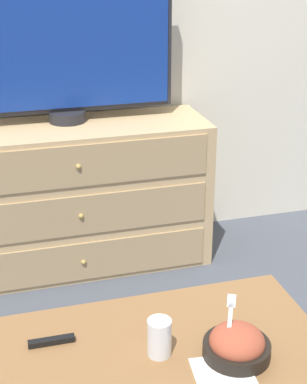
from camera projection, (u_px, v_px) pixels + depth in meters
ground_plane at (94, 237)px, 3.26m from camera, size 12.00×12.00×0.00m
dresser at (74, 197)px, 2.86m from camera, size 1.30×0.45×0.72m
tv at (63, 43)px, 2.65m from camera, size 1.02×0.18×0.71m
coffee_table at (151, 370)px, 1.69m from camera, size 1.05×0.61×0.44m
takeout_bowl at (237, 345)px, 1.65m from camera, size 0.19×0.19×0.18m
drink_cup at (159, 339)px, 1.65m from camera, size 0.07×0.07×0.11m
napkin at (224, 375)px, 1.59m from camera, size 0.18×0.18×0.00m
remote_control at (51, 341)px, 1.71m from camera, size 0.14×0.02×0.02m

